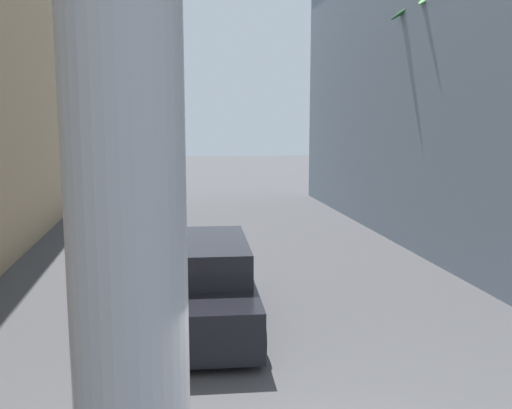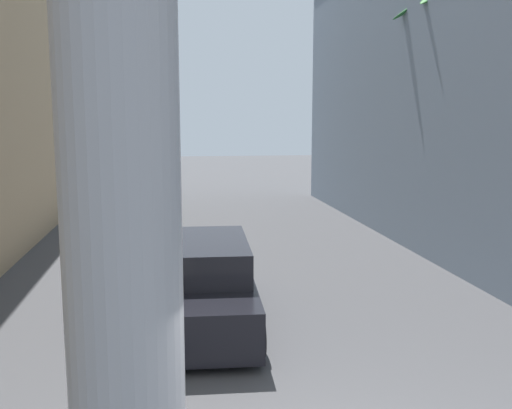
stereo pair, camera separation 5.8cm
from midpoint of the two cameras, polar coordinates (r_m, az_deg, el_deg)
name	(u,v)px [view 1 (the left image)]	position (r m, az deg, el deg)	size (l,w,h in m)	color
ground_plane	(225,261)	(15.33, -3.26, -5.66)	(86.74, 86.74, 0.00)	#424244
car_lead	(201,283)	(10.75, -5.68, -7.84)	(2.16, 4.95, 1.56)	black
palm_tree_far_right	(354,78)	(25.75, 9.74, 12.32)	(2.75, 2.73, 8.89)	brown
palm_tree_mid_right	(445,88)	(17.88, 18.26, 11.01)	(3.24, 3.25, 7.57)	brown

